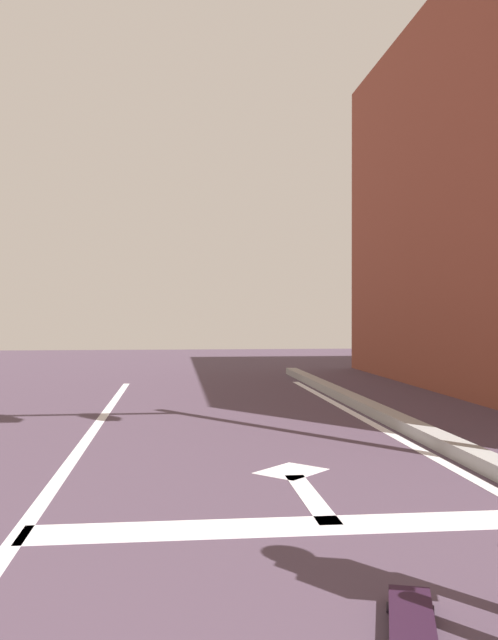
{
  "coord_description": "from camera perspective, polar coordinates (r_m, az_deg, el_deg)",
  "views": [
    {
      "loc": [
        0.81,
        2.14,
        1.36
      ],
      "look_at": [
        1.51,
        8.56,
        1.32
      ],
      "focal_mm": 38.34,
      "sensor_mm": 36.0,
      "label": 1
    }
  ],
  "objects": [
    {
      "name": "stop_bar",
      "position": [
        4.61,
        4.63,
        -16.74
      ],
      "size": [
        3.59,
        0.4,
        0.01
      ],
      "primitive_type": "cube",
      "color": "silver",
      "rests_on": "ground"
    },
    {
      "name": "lane_arrow_stem",
      "position": [
        5.3,
        5.14,
        -14.47
      ],
      "size": [
        0.16,
        1.4,
        0.01
      ],
      "primitive_type": "cube",
      "color": "silver",
      "rests_on": "ground"
    },
    {
      "name": "lane_arrow_head",
      "position": [
        6.11,
        3.53,
        -12.47
      ],
      "size": [
        0.71,
        0.71,
        0.01
      ],
      "primitive_type": "cube",
      "rotation": [
        0.0,
        0.0,
        0.79
      ],
      "color": "silver",
      "rests_on": "ground"
    },
    {
      "name": "spare_skateboard",
      "position": [
        3.16,
        13.5,
        -23.85
      ],
      "size": [
        0.45,
        0.89,
        0.07
      ],
      "color": "black",
      "rests_on": "ground"
    },
    {
      "name": "traffic_signal_mast",
      "position": [
        6.58,
        8.2,
        24.18
      ],
      "size": [
        5.15,
        0.34,
        5.58
      ],
      "color": "#595855",
      "rests_on": "ground"
    }
  ]
}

